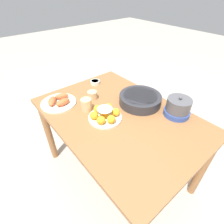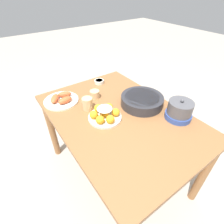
% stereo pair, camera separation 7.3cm
% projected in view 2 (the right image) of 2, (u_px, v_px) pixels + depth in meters
% --- Properties ---
extents(ground_plane, '(12.00, 12.00, 0.00)m').
position_uv_depth(ground_plane, '(117.00, 172.00, 1.70)').
color(ground_plane, '#B2A899').
extents(dining_table, '(1.22, 0.85, 0.71)m').
position_uv_depth(dining_table, '(119.00, 125.00, 1.33)').
color(dining_table, '#936038').
rests_on(dining_table, ground_plane).
extents(cake_plate, '(0.23, 0.23, 0.09)m').
position_uv_depth(cake_plate, '(105.00, 114.00, 1.21)').
color(cake_plate, silver).
rests_on(cake_plate, dining_table).
extents(serving_bowl, '(0.32, 0.32, 0.08)m').
position_uv_depth(serving_bowl, '(142.00, 100.00, 1.34)').
color(serving_bowl, '#2D2D33').
rests_on(serving_bowl, dining_table).
extents(sauce_bowl, '(0.09, 0.09, 0.03)m').
position_uv_depth(sauce_bowl, '(99.00, 81.00, 1.64)').
color(sauce_bowl, silver).
rests_on(sauce_bowl, dining_table).
extents(seafood_platter, '(0.27, 0.27, 0.06)m').
position_uv_depth(seafood_platter, '(61.00, 99.00, 1.39)').
color(seafood_platter, silver).
rests_on(seafood_platter, dining_table).
extents(cup_near, '(0.08, 0.08, 0.09)m').
position_uv_depth(cup_near, '(87.00, 104.00, 1.29)').
color(cup_near, '#DBB27F').
rests_on(cup_near, dining_table).
extents(cup_far, '(0.08, 0.08, 0.06)m').
position_uv_depth(cup_far, '(95.00, 94.00, 1.42)').
color(cup_far, '#DBB27F').
rests_on(cup_far, dining_table).
extents(warming_pot, '(0.18, 0.18, 0.16)m').
position_uv_depth(warming_pot, '(179.00, 110.00, 1.20)').
color(warming_pot, '#334C99').
rests_on(warming_pot, dining_table).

